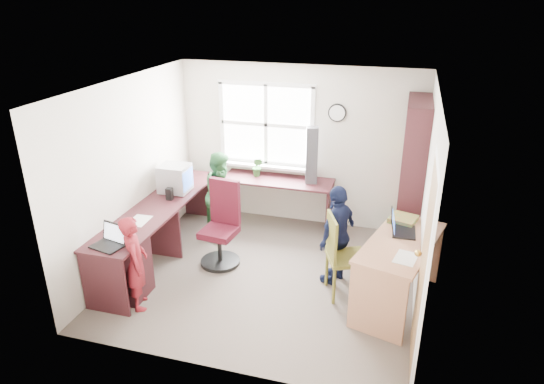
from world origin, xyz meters
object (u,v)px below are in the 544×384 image
Objects in this scene: wooden_chair at (341,253)px; person_navy at (337,235)px; right_desk at (400,259)px; swivel_chair at (222,228)px; laptop_left at (110,241)px; laptop_right at (399,228)px; potted_plant at (257,167)px; l_desk at (160,241)px; crt_monitor at (175,178)px; person_green at (222,195)px; bookshelf at (411,182)px; person_red at (135,263)px; cd_tower at (312,155)px.

person_navy reaches higher than wooden_chair.
right_desk is 1.37× the size of swivel_chair.
laptop_left is 1.09× the size of laptop_right.
person_navy is at bearing -43.04° from potted_plant.
swivel_chair is at bearing 36.51° from l_desk.
l_desk is 2.89× the size of wooden_chair.
laptop_left is at bearing 107.38° from laptop_right.
potted_plant is (-2.17, 1.61, 0.31)m from right_desk.
laptop_right is (0.62, 0.21, 0.31)m from wooden_chair.
swivel_chair reaches higher than l_desk.
crt_monitor is 0.32× the size of person_green.
swivel_chair is (-2.26, 0.34, -0.11)m from right_desk.
person_navy is at bearing -115.51° from person_green.
laptop_left is at bearing -43.73° from person_navy.
potted_plant is 0.23× the size of person_navy.
swivel_chair is 1.09× the size of wooden_chair.
swivel_chair is at bearing -71.75° from person_navy.
crt_monitor is at bearing 140.97° from wooden_chair.
person_navy is (1.42, -1.33, -0.26)m from potted_plant.
laptop_right is (-0.09, -1.12, -0.14)m from bookshelf.
laptop_right is 2.62m from person_green.
laptop_left is (-3.09, -0.86, 0.22)m from right_desk.
person_green is (0.38, 1.16, 0.18)m from l_desk.
person_red is at bearing -104.68° from potted_plant.
person_red reaches higher than right_desk.
right_desk is 0.80m from person_navy.
cd_tower is 0.65× the size of person_green.
bookshelf reaches higher than laptop_right.
l_desk is at bearing 158.99° from person_green.
l_desk is 1.40× the size of bookshelf.
person_navy is (2.34, -0.44, -0.31)m from crt_monitor.
wooden_chair reaches higher than right_desk.
potted_plant is at bearing 110.77° from wooden_chair.
swivel_chair is 1.64m from wooden_chair.
person_navy is at bearing -91.87° from person_red.
potted_plant is (-2.13, 1.40, 0.03)m from laptop_right.
right_desk is at bearing -103.82° from person_red.
person_red is 2.36m from person_navy.
person_navy is (-0.09, 0.28, 0.08)m from wooden_chair.
crt_monitor is at bearing -177.65° from right_desk.
laptop_right is at bearing 32.36° from laptop_left.
laptop_left is 3.24m from laptop_right.
swivel_chair is 1.49m from laptop_left.
person_navy reaches higher than right_desk.
wooden_chair is 0.91× the size of person_red.
potted_plant is (0.09, 1.28, 0.42)m from swivel_chair.
right_desk is 0.35m from laptop_right.
laptop_left is at bearing -139.40° from cd_tower.
swivel_chair is at bearing -172.89° from right_desk.
l_desk is 1.24m from person_green.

